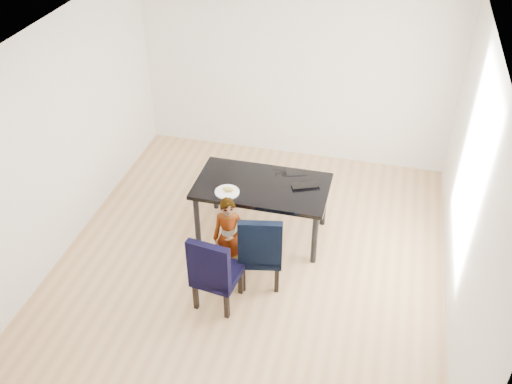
% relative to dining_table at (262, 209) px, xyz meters
% --- Properties ---
extents(floor, '(4.50, 5.00, 0.01)m').
position_rel_dining_table_xyz_m(floor, '(0.00, -0.50, -0.38)').
color(floor, tan).
rests_on(floor, ground).
extents(ceiling, '(4.50, 5.00, 0.01)m').
position_rel_dining_table_xyz_m(ceiling, '(0.00, -0.50, 2.33)').
color(ceiling, white).
rests_on(ceiling, wall_back).
extents(wall_back, '(4.50, 0.01, 2.70)m').
position_rel_dining_table_xyz_m(wall_back, '(0.00, 2.00, 0.98)').
color(wall_back, white).
rests_on(wall_back, ground).
extents(wall_front, '(4.50, 0.01, 2.70)m').
position_rel_dining_table_xyz_m(wall_front, '(0.00, -3.00, 0.98)').
color(wall_front, silver).
rests_on(wall_front, ground).
extents(wall_left, '(0.01, 5.00, 2.70)m').
position_rel_dining_table_xyz_m(wall_left, '(-2.25, -0.50, 0.98)').
color(wall_left, silver).
rests_on(wall_left, ground).
extents(wall_right, '(0.01, 5.00, 2.70)m').
position_rel_dining_table_xyz_m(wall_right, '(2.25, -0.50, 0.98)').
color(wall_right, white).
rests_on(wall_right, ground).
extents(dining_table, '(1.60, 0.90, 0.75)m').
position_rel_dining_table_xyz_m(dining_table, '(0.00, 0.00, 0.00)').
color(dining_table, black).
rests_on(dining_table, floor).
extents(chair_left, '(0.52, 0.54, 0.96)m').
position_rel_dining_table_xyz_m(chair_left, '(-0.19, -1.24, 0.10)').
color(chair_left, black).
rests_on(chair_left, floor).
extents(chair_right, '(0.56, 0.57, 0.98)m').
position_rel_dining_table_xyz_m(chair_right, '(0.18, -0.80, 0.12)').
color(chair_right, black).
rests_on(chair_right, floor).
extents(child, '(0.41, 0.31, 1.01)m').
position_rel_dining_table_xyz_m(child, '(-0.20, -0.75, 0.13)').
color(child, '#FF4E15').
rests_on(child, floor).
extents(plate, '(0.37, 0.37, 0.02)m').
position_rel_dining_table_xyz_m(plate, '(-0.36, -0.26, 0.38)').
color(plate, white).
rests_on(plate, dining_table).
extents(sandwich, '(0.15, 0.10, 0.06)m').
position_rel_dining_table_xyz_m(sandwich, '(-0.35, -0.25, 0.42)').
color(sandwich, gold).
rests_on(sandwich, plate).
extents(laptop, '(0.39, 0.33, 0.03)m').
position_rel_dining_table_xyz_m(laptop, '(0.49, 0.13, 0.39)').
color(laptop, black).
rests_on(laptop, dining_table).
extents(cable_tangle, '(0.19, 0.19, 0.01)m').
position_rel_dining_table_xyz_m(cable_tangle, '(0.18, 0.26, 0.38)').
color(cable_tangle, black).
rests_on(cable_tangle, dining_table).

